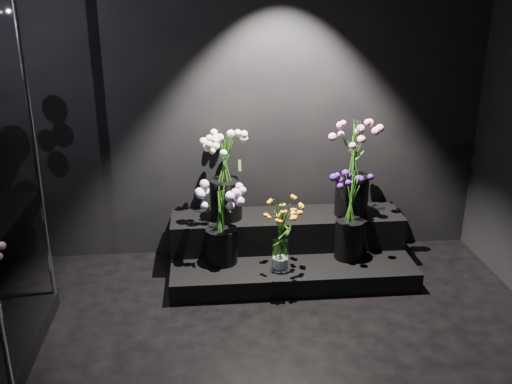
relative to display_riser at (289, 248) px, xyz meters
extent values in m
plane|color=black|center=(-0.37, 0.37, 1.23)|extent=(4.00, 0.00, 4.00)
cube|color=black|center=(0.00, -0.09, -0.09)|extent=(1.87, 0.83, 0.16)
cube|color=black|center=(0.00, 0.11, 0.11)|extent=(1.87, 0.42, 0.26)
cylinder|color=white|center=(-0.11, -0.29, 0.10)|extent=(0.12, 0.12, 0.23)
cylinder|color=black|center=(-0.54, -0.16, 0.12)|extent=(0.24, 0.24, 0.28)
cylinder|color=black|center=(0.45, -0.17, 0.14)|extent=(0.22, 0.22, 0.32)
cylinder|color=black|center=(-0.49, 0.10, 0.40)|extent=(0.25, 0.25, 0.32)
cylinder|color=black|center=(0.51, 0.08, 0.41)|extent=(0.26, 0.26, 0.33)
camera|label=1|loc=(-0.65, -4.10, 2.02)|focal=40.00mm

